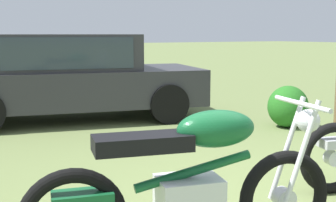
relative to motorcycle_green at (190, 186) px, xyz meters
The scene contains 3 objects.
motorcycle_green is the anchor object (origin of this frame).
car_charcoal 5.17m from the motorcycle_green, 78.57° to the left, with size 4.51×2.80×1.43m.
shrub_low 4.50m from the motorcycle_green, 35.99° to the left, with size 0.63×0.62×0.65m.
Camera 1 is at (-2.77, -2.52, 1.44)m, focal length 48.50 mm.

